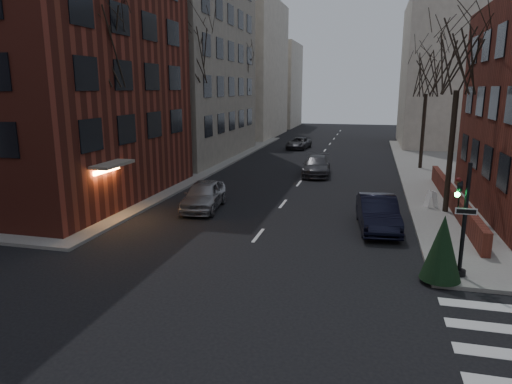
# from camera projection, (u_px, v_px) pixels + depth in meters

# --- Properties ---
(sidewalk_far_left) EXTENTS (44.00, 44.00, 0.15)m
(sidewalk_far_left) POSITION_uv_depth(u_px,v_px,m) (15.00, 156.00, 44.68)
(sidewalk_far_left) COLOR gray
(sidewalk_far_left) RESTS_ON ground
(building_left_brick) EXTENTS (15.00, 15.00, 18.00)m
(building_left_brick) POSITION_uv_depth(u_px,v_px,m) (20.00, 45.00, 26.72)
(building_left_brick) COLOR maroon
(building_left_brick) RESTS_ON ground
(building_left_tan) EXTENTS (18.00, 18.00, 28.00)m
(building_left_tan) POSITION_uv_depth(u_px,v_px,m) (138.00, 6.00, 42.51)
(building_left_tan) COLOR gray
(building_left_tan) RESTS_ON ground
(low_wall_right) EXTENTS (0.35, 16.00, 1.00)m
(low_wall_right) POSITION_uv_depth(u_px,v_px,m) (453.00, 198.00, 25.03)
(low_wall_right) COLOR maroon
(low_wall_right) RESTS_ON sidewalk_far_right
(building_distant_la) EXTENTS (14.00, 16.00, 18.00)m
(building_distant_la) POSITION_uv_depth(u_px,v_px,m) (228.00, 70.00, 62.99)
(building_distant_la) COLOR beige
(building_distant_la) RESTS_ON ground
(building_distant_ra) EXTENTS (14.00, 14.00, 16.00)m
(building_distant_ra) POSITION_uv_depth(u_px,v_px,m) (468.00, 75.00, 51.34)
(building_distant_ra) COLOR beige
(building_distant_ra) RESTS_ON ground
(building_distant_lb) EXTENTS (10.00, 12.00, 14.00)m
(building_distant_lb) POSITION_uv_depth(u_px,v_px,m) (268.00, 85.00, 79.03)
(building_distant_lb) COLOR beige
(building_distant_lb) RESTS_ON ground
(traffic_signal) EXTENTS (0.76, 0.44, 4.00)m
(traffic_signal) POSITION_uv_depth(u_px,v_px,m) (462.00, 227.00, 15.61)
(traffic_signal) COLOR black
(traffic_signal) RESTS_ON sidewalk_far_right
(tree_left_a) EXTENTS (4.18, 4.18, 10.26)m
(tree_left_a) POSITION_uv_depth(u_px,v_px,m) (98.00, 49.00, 22.88)
(tree_left_a) COLOR #2D231C
(tree_left_a) RESTS_ON sidewalk_far_left
(tree_left_b) EXTENTS (4.40, 4.40, 10.80)m
(tree_left_b) POSITION_uv_depth(u_px,v_px,m) (189.00, 56.00, 34.12)
(tree_left_b) COLOR #2D231C
(tree_left_b) RESTS_ON sidewalk_far_left
(tree_left_c) EXTENTS (3.96, 3.96, 9.72)m
(tree_left_c) POSITION_uv_depth(u_px,v_px,m) (241.00, 74.00, 47.55)
(tree_left_c) COLOR #2D231C
(tree_left_c) RESTS_ON sidewalk_far_left
(tree_right_a) EXTENTS (3.96, 3.96, 9.72)m
(tree_right_a) POSITION_uv_depth(u_px,v_px,m) (460.00, 58.00, 22.56)
(tree_right_a) COLOR #2D231C
(tree_right_a) RESTS_ON sidewalk_far_right
(tree_right_b) EXTENTS (3.74, 3.74, 9.18)m
(tree_right_b) POSITION_uv_depth(u_px,v_px,m) (427.00, 75.00, 35.89)
(tree_right_b) COLOR #2D231C
(tree_right_b) RESTS_ON sidewalk_far_right
(streetlamp_near) EXTENTS (0.36, 0.36, 6.28)m
(streetlamp_near) POSITION_uv_depth(u_px,v_px,m) (177.00, 123.00, 31.24)
(streetlamp_near) COLOR black
(streetlamp_near) RESTS_ON sidewalk_far_left
(streetlamp_far) EXTENTS (0.36, 0.36, 6.28)m
(streetlamp_far) POSITION_uv_depth(u_px,v_px,m) (251.00, 110.00, 50.14)
(streetlamp_far) COLOR black
(streetlamp_far) RESTS_ON sidewalk_far_left
(parked_sedan) EXTENTS (2.21, 4.99, 1.59)m
(parked_sedan) POSITION_uv_depth(u_px,v_px,m) (378.00, 213.00, 21.55)
(parked_sedan) COLOR black
(parked_sedan) RESTS_ON ground
(car_lane_silver) EXTENTS (2.35, 4.81, 1.58)m
(car_lane_silver) POSITION_uv_depth(u_px,v_px,m) (204.00, 195.00, 25.16)
(car_lane_silver) COLOR gray
(car_lane_silver) RESTS_ON ground
(car_lane_gray) EXTENTS (2.37, 5.14, 1.46)m
(car_lane_gray) POSITION_uv_depth(u_px,v_px,m) (317.00, 166.00, 35.06)
(car_lane_gray) COLOR #39393D
(car_lane_gray) RESTS_ON ground
(car_lane_far) EXTENTS (2.54, 4.68, 1.25)m
(car_lane_far) POSITION_uv_depth(u_px,v_px,m) (299.00, 143.00, 50.37)
(car_lane_far) COLOR #3F3F44
(car_lane_far) RESTS_ON ground
(sandwich_board) EXTENTS (0.59, 0.68, 0.93)m
(sandwich_board) POSITION_uv_depth(u_px,v_px,m) (431.00, 199.00, 24.97)
(sandwich_board) COLOR white
(sandwich_board) RESTS_ON sidewalk_far_right
(evergreen_shrub) EXTENTS (1.40, 1.40, 2.28)m
(evergreen_shrub) POSITION_uv_depth(u_px,v_px,m) (442.00, 247.00, 15.44)
(evergreen_shrub) COLOR black
(evergreen_shrub) RESTS_ON sidewalk_far_right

